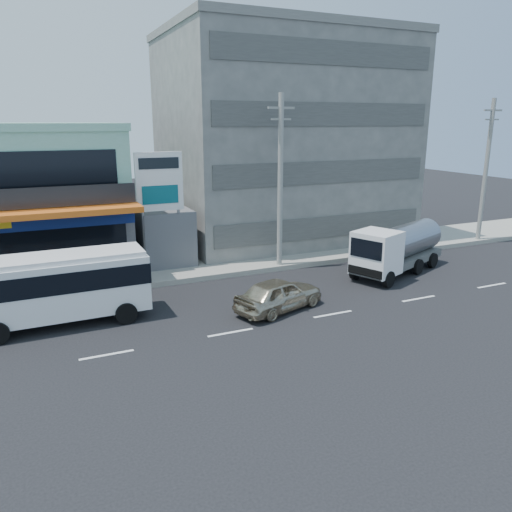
{
  "coord_description": "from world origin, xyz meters",
  "views": [
    {
      "loc": [
        -6.9,
        -17.91,
        8.5
      ],
      "look_at": [
        2.64,
        3.28,
        2.2
      ],
      "focal_mm": 35.0,
      "sensor_mm": 36.0,
      "label": 1
    }
  ],
  "objects_px": {
    "utility_pole_far": "(486,171)",
    "motorcycle_rider": "(10,295)",
    "billboard": "(160,188)",
    "tanker_truck": "(397,248)",
    "satellite_dish": "(162,207)",
    "minibus": "(59,283)",
    "concrete_building": "(282,142)",
    "shop_building": "(13,202)",
    "utility_pole_near": "(280,182)",
    "sedan": "(279,294)"
  },
  "relations": [
    {
      "from": "billboard",
      "to": "minibus",
      "type": "bearing_deg",
      "value": -137.31
    },
    {
      "from": "concrete_building",
      "to": "minibus",
      "type": "distance_m",
      "value": 20.38
    },
    {
      "from": "minibus",
      "to": "motorcycle_rider",
      "type": "bearing_deg",
      "value": 125.31
    },
    {
      "from": "billboard",
      "to": "tanker_truck",
      "type": "distance_m",
      "value": 13.74
    },
    {
      "from": "shop_building",
      "to": "utility_pole_far",
      "type": "distance_m",
      "value": 30.73
    },
    {
      "from": "concrete_building",
      "to": "utility_pole_far",
      "type": "bearing_deg",
      "value": -32.35
    },
    {
      "from": "satellite_dish",
      "to": "utility_pole_near",
      "type": "bearing_deg",
      "value": -30.96
    },
    {
      "from": "minibus",
      "to": "concrete_building",
      "type": "bearing_deg",
      "value": 34.36
    },
    {
      "from": "concrete_building",
      "to": "billboard",
      "type": "height_order",
      "value": "concrete_building"
    },
    {
      "from": "sedan",
      "to": "motorcycle_rider",
      "type": "bearing_deg",
      "value": 46.67
    },
    {
      "from": "billboard",
      "to": "utility_pole_near",
      "type": "height_order",
      "value": "utility_pole_near"
    },
    {
      "from": "satellite_dish",
      "to": "utility_pole_near",
      "type": "relative_size",
      "value": 0.15
    },
    {
      "from": "satellite_dish",
      "to": "minibus",
      "type": "height_order",
      "value": "satellite_dish"
    },
    {
      "from": "utility_pole_far",
      "to": "motorcycle_rider",
      "type": "bearing_deg",
      "value": -178.87
    },
    {
      "from": "shop_building",
      "to": "billboard",
      "type": "distance_m",
      "value": 8.92
    },
    {
      "from": "shop_building",
      "to": "tanker_truck",
      "type": "relative_size",
      "value": 1.68
    },
    {
      "from": "concrete_building",
      "to": "motorcycle_rider",
      "type": "height_order",
      "value": "concrete_building"
    },
    {
      "from": "utility_pole_near",
      "to": "tanker_truck",
      "type": "height_order",
      "value": "utility_pole_near"
    },
    {
      "from": "concrete_building",
      "to": "utility_pole_far",
      "type": "xyz_separation_m",
      "value": [
        12.0,
        -7.6,
        -1.85
      ]
    },
    {
      "from": "utility_pole_far",
      "to": "minibus",
      "type": "height_order",
      "value": "utility_pole_far"
    },
    {
      "from": "satellite_dish",
      "to": "utility_pole_far",
      "type": "height_order",
      "value": "utility_pole_far"
    },
    {
      "from": "billboard",
      "to": "tanker_truck",
      "type": "relative_size",
      "value": 0.93
    },
    {
      "from": "satellite_dish",
      "to": "sedan",
      "type": "distance_m",
      "value": 10.35
    },
    {
      "from": "billboard",
      "to": "utility_pole_far",
      "type": "xyz_separation_m",
      "value": [
        22.5,
        -1.8,
        0.22
      ]
    },
    {
      "from": "satellite_dish",
      "to": "minibus",
      "type": "bearing_deg",
      "value": -131.36
    },
    {
      "from": "utility_pole_near",
      "to": "utility_pole_far",
      "type": "distance_m",
      "value": 16.0
    },
    {
      "from": "concrete_building",
      "to": "minibus",
      "type": "xyz_separation_m",
      "value": [
        -16.27,
        -11.12,
        -5.16
      ]
    },
    {
      "from": "tanker_truck",
      "to": "shop_building",
      "type": "bearing_deg",
      "value": 153.03
    },
    {
      "from": "billboard",
      "to": "motorcycle_rider",
      "type": "relative_size",
      "value": 3.35
    },
    {
      "from": "utility_pole_near",
      "to": "tanker_truck",
      "type": "bearing_deg",
      "value": -31.38
    },
    {
      "from": "satellite_dish",
      "to": "sedan",
      "type": "relative_size",
      "value": 0.33
    },
    {
      "from": "billboard",
      "to": "sedan",
      "type": "relative_size",
      "value": 1.53
    },
    {
      "from": "sedan",
      "to": "shop_building",
      "type": "bearing_deg",
      "value": 23.19
    },
    {
      "from": "satellite_dish",
      "to": "tanker_truck",
      "type": "distance_m",
      "value": 13.85
    },
    {
      "from": "satellite_dish",
      "to": "billboard",
      "type": "height_order",
      "value": "billboard"
    },
    {
      "from": "concrete_building",
      "to": "motorcycle_rider",
      "type": "distance_m",
      "value": 21.06
    },
    {
      "from": "satellite_dish",
      "to": "billboard",
      "type": "xyz_separation_m",
      "value": [
        -0.5,
        -1.8,
        1.35
      ]
    },
    {
      "from": "shop_building",
      "to": "minibus",
      "type": "relative_size",
      "value": 1.68
    },
    {
      "from": "billboard",
      "to": "utility_pole_near",
      "type": "xyz_separation_m",
      "value": [
        6.5,
        -1.8,
        0.22
      ]
    },
    {
      "from": "billboard",
      "to": "utility_pole_near",
      "type": "bearing_deg",
      "value": -15.48
    },
    {
      "from": "billboard",
      "to": "minibus",
      "type": "distance_m",
      "value": 8.44
    },
    {
      "from": "minibus",
      "to": "motorcycle_rider",
      "type": "xyz_separation_m",
      "value": [
        -2.07,
        2.92,
        -1.16
      ]
    },
    {
      "from": "satellite_dish",
      "to": "motorcycle_rider",
      "type": "bearing_deg",
      "value": -153.28
    },
    {
      "from": "concrete_building",
      "to": "satellite_dish",
      "type": "height_order",
      "value": "concrete_building"
    },
    {
      "from": "motorcycle_rider",
      "to": "billboard",
      "type": "bearing_deg",
      "value": 17.01
    },
    {
      "from": "satellite_dish",
      "to": "minibus",
      "type": "distance_m",
      "value": 9.65
    },
    {
      "from": "concrete_building",
      "to": "shop_building",
      "type": "bearing_deg",
      "value": -176.65
    },
    {
      "from": "minibus",
      "to": "tanker_truck",
      "type": "height_order",
      "value": "minibus"
    },
    {
      "from": "utility_pole_far",
      "to": "sedan",
      "type": "relative_size",
      "value": 2.22
    },
    {
      "from": "utility_pole_far",
      "to": "tanker_truck",
      "type": "height_order",
      "value": "utility_pole_far"
    }
  ]
}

